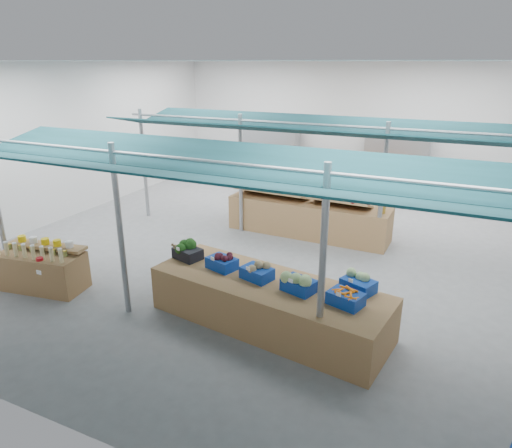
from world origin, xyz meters
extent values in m
plane|color=slate|center=(0.00, 0.00, 0.00)|extent=(13.00, 13.00, 0.00)
plane|color=silver|center=(0.00, 0.00, 4.20)|extent=(13.00, 13.00, 0.00)
plane|color=silver|center=(0.00, 6.50, 2.10)|extent=(12.00, 0.00, 12.00)
plane|color=silver|center=(-6.00, 0.00, 2.10)|extent=(0.00, 13.00, 13.00)
cylinder|color=gray|center=(-4.00, 0.50, 1.50)|extent=(0.10, 0.10, 3.00)
cylinder|color=gray|center=(-1.00, -4.00, 1.50)|extent=(0.10, 0.10, 3.00)
cylinder|color=gray|center=(-1.00, 0.50, 1.50)|extent=(0.10, 0.10, 3.00)
cylinder|color=gray|center=(2.50, -4.00, 1.50)|extent=(0.10, 0.10, 3.00)
cylinder|color=gray|center=(2.50, 0.50, 1.50)|extent=(0.10, 0.10, 3.00)
cylinder|color=gray|center=(0.75, -4.00, 2.85)|extent=(10.00, 0.06, 0.06)
cylinder|color=gray|center=(0.75, 0.50, 2.85)|extent=(10.00, 0.06, 0.06)
cube|color=black|center=(0.75, -4.65, 2.78)|extent=(9.50, 1.28, 0.30)
cube|color=black|center=(0.75, -3.35, 2.78)|extent=(9.50, 1.28, 0.30)
cube|color=black|center=(0.75, -0.15, 2.78)|extent=(9.50, 1.28, 0.30)
cube|color=black|center=(0.75, 1.15, 2.78)|extent=(9.50, 1.28, 0.30)
cube|color=#B23F33|center=(-2.50, 6.00, 1.00)|extent=(2.00, 0.50, 2.00)
cube|color=#B23F33|center=(2.00, 6.00, 1.00)|extent=(2.00, 0.50, 2.00)
cube|color=olive|center=(-3.07, -3.99, 0.36)|extent=(1.73, 0.97, 0.73)
cube|color=#997247|center=(-3.10, -3.76, 0.80)|extent=(1.67, 0.57, 0.06)
cube|color=olive|center=(1.42, -3.34, 0.39)|extent=(4.18, 1.92, 0.78)
cube|color=olive|center=(0.66, 0.98, 0.44)|extent=(4.11, 1.09, 0.87)
cube|color=olive|center=(0.45, 4.73, 0.48)|extent=(5.35, 3.03, 0.96)
imported|color=#1A2CAA|center=(-0.54, 2.08, 0.82)|extent=(0.61, 0.41, 1.63)
imported|color=#A81814|center=(1.26, 2.08, 0.82)|extent=(0.81, 0.64, 1.63)
cube|color=black|center=(-0.30, -3.09, 0.88)|extent=(0.58, 0.48, 0.20)
cube|color=white|center=(-0.36, -3.30, 1.04)|extent=(0.08, 0.03, 0.06)
cube|color=navy|center=(0.48, -3.20, 0.88)|extent=(0.58, 0.48, 0.20)
cube|color=white|center=(0.42, -3.41, 1.04)|extent=(0.08, 0.03, 0.06)
cube|color=navy|center=(1.20, -3.31, 0.88)|extent=(0.58, 0.48, 0.20)
cube|color=white|center=(1.14, -3.52, 1.04)|extent=(0.08, 0.03, 0.06)
cube|color=navy|center=(1.97, -3.42, 0.88)|extent=(0.58, 0.48, 0.20)
cube|color=white|center=(1.91, -3.63, 1.04)|extent=(0.08, 0.03, 0.06)
cube|color=navy|center=(2.75, -3.54, 0.88)|extent=(0.58, 0.48, 0.20)
cube|color=white|center=(2.69, -3.75, 1.04)|extent=(0.08, 0.03, 0.06)
sphere|color=brown|center=(-0.48, -3.19, 1.02)|extent=(0.09, 0.09, 0.09)
sphere|color=brown|center=(-0.53, -3.21, 1.06)|extent=(0.06, 0.06, 0.06)
cylinder|color=#B20B11|center=(-2.12, -4.74, 1.10)|extent=(0.12, 0.12, 0.05)
cube|color=white|center=(-2.12, -4.80, 0.88)|extent=(0.10, 0.01, 0.07)
cube|color=#997247|center=(-0.32, 0.91, 0.99)|extent=(1.93, 0.79, 0.26)
cube|color=#997247|center=(1.48, 0.86, 0.99)|extent=(1.54, 0.76, 0.26)
cylinder|color=#8C6019|center=(2.50, 0.83, 0.98)|extent=(0.14, 0.14, 0.22)
cone|color=#26661E|center=(2.50, 0.83, 1.17)|extent=(0.12, 0.12, 0.18)
cube|color=navy|center=(2.82, -3.04, 0.88)|extent=(0.60, 0.51, 0.20)
cube|color=white|center=(2.74, -3.24, 1.04)|extent=(0.08, 0.04, 0.06)
camera|label=1|loc=(4.05, -9.52, 4.19)|focal=32.00mm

